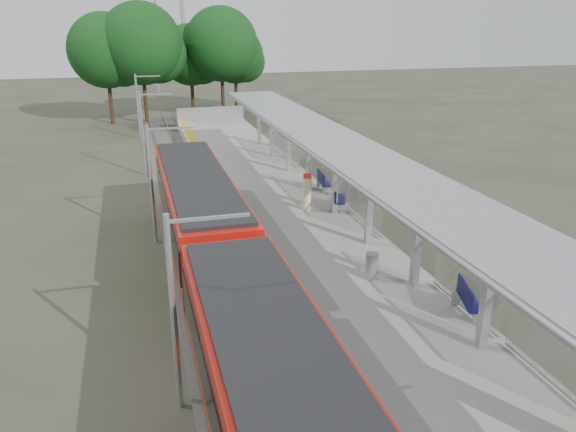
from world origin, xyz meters
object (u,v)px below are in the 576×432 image
(train, at_px, (226,281))
(info_pillar_far, at_px, (307,194))
(bench_near, at_px, (467,298))
(litter_bin, at_px, (372,266))
(bench_mid, at_px, (338,197))
(bench_far, at_px, (323,181))

(train, height_order, info_pillar_far, train)
(train, relative_size, bench_near, 16.91)
(train, relative_size, litter_bin, 28.70)
(bench_mid, height_order, bench_far, same)
(bench_mid, distance_m, info_pillar_far, 1.56)
(bench_near, relative_size, info_pillar_far, 0.90)
(train, xyz_separation_m, bench_near, (7.11, -2.21, -0.49))
(bench_mid, xyz_separation_m, bench_far, (0.22, 2.95, -0.00))
(train, xyz_separation_m, bench_mid, (6.89, 8.57, -0.48))
(train, bearing_deg, bench_mid, 51.22)
(bench_mid, bearing_deg, bench_far, 107.55)
(bench_far, xyz_separation_m, info_pillar_far, (-1.75, -2.75, 0.22))
(bench_mid, bearing_deg, litter_bin, -79.92)
(bench_mid, distance_m, litter_bin, 7.76)
(bench_mid, xyz_separation_m, info_pillar_far, (-1.53, 0.20, 0.22))
(bench_mid, relative_size, bench_far, 1.02)
(train, relative_size, bench_far, 17.07)
(train, bearing_deg, bench_near, -17.29)
(bench_far, bearing_deg, bench_near, -84.20)
(bench_far, xyz_separation_m, litter_bin, (-1.79, -10.56, -0.09))
(bench_near, bearing_deg, bench_far, 107.48)
(bench_mid, bearing_deg, bench_near, -67.10)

